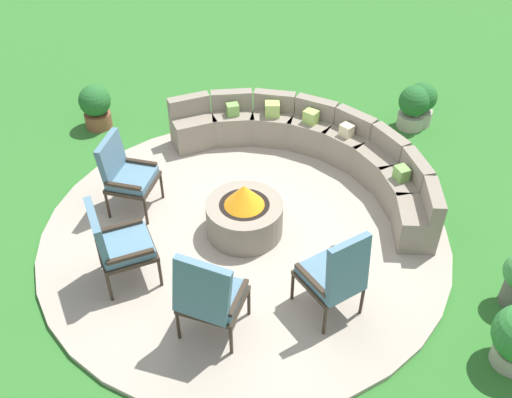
{
  "coord_description": "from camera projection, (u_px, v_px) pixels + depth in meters",
  "views": [
    {
      "loc": [
        3.69,
        -3.69,
        4.9
      ],
      "look_at": [
        0.0,
        0.2,
        0.45
      ],
      "focal_mm": 40.79,
      "sensor_mm": 36.0,
      "label": 1
    }
  ],
  "objects": [
    {
      "name": "potted_plant_3",
      "position": [
        413.0,
        106.0,
        8.81
      ],
      "size": [
        0.47,
        0.47,
        0.68
      ],
      "color": "#A89E8E",
      "rests_on": "ground_plane"
    },
    {
      "name": "lounge_chair_back_right",
      "position": [
        336.0,
        275.0,
        5.79
      ],
      "size": [
        0.72,
        0.65,
        1.12
      ],
      "rotation": [
        0.0,
        0.0,
        7.62
      ],
      "color": "#2D2319",
      "rests_on": "patio_circle"
    },
    {
      "name": "lounge_chair_front_right",
      "position": [
        116.0,
        243.0,
        6.17
      ],
      "size": [
        0.76,
        0.79,
        1.08
      ],
      "rotation": [
        0.0,
        0.0,
        5.87
      ],
      "color": "#2D2319",
      "rests_on": "patio_circle"
    },
    {
      "name": "patio_circle",
      "position": [
        245.0,
        233.0,
        7.13
      ],
      "size": [
        4.95,
        4.95,
        0.06
      ],
      "primitive_type": "cylinder",
      "color": "#9E9384",
      "rests_on": "ground_plane"
    },
    {
      "name": "lounge_chair_back_left",
      "position": [
        209.0,
        295.0,
        5.57
      ],
      "size": [
        0.77,
        0.77,
        1.16
      ],
      "rotation": [
        0.0,
        0.0,
        6.71
      ],
      "color": "#2D2319",
      "rests_on": "patio_circle"
    },
    {
      "name": "ground_plane",
      "position": [
        245.0,
        235.0,
        7.15
      ],
      "size": [
        24.0,
        24.0,
        0.0
      ],
      "primitive_type": "plane",
      "color": "#2D6B28"
    },
    {
      "name": "potted_plant_5",
      "position": [
        421.0,
        102.0,
        8.89
      ],
      "size": [
        0.45,
        0.45,
        0.68
      ],
      "color": "#A89E8E",
      "rests_on": "ground_plane"
    },
    {
      "name": "lounge_chair_front_left",
      "position": [
        125.0,
        173.0,
        7.13
      ],
      "size": [
        0.75,
        0.76,
        1.02
      ],
      "rotation": [
        0.0,
        0.0,
        5.23
      ],
      "color": "#2D2319",
      "rests_on": "patio_circle"
    },
    {
      "name": "potted_plant_2",
      "position": [
        96.0,
        105.0,
        8.8
      ],
      "size": [
        0.48,
        0.48,
        0.69
      ],
      "color": "brown",
      "rests_on": "ground_plane"
    },
    {
      "name": "fire_pit",
      "position": [
        244.0,
        214.0,
        6.94
      ],
      "size": [
        0.92,
        0.92,
        0.71
      ],
      "color": "gray",
      "rests_on": "patio_circle"
    },
    {
      "name": "curved_stone_bench",
      "position": [
        315.0,
        149.0,
        7.95
      ],
      "size": [
        4.08,
        1.78,
        0.72
      ],
      "color": "gray",
      "rests_on": "patio_circle"
    }
  ]
}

